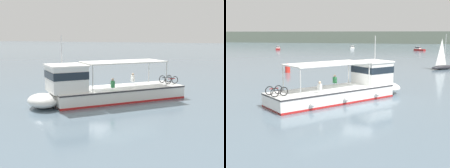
{
  "view_description": "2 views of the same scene",
  "coord_description": "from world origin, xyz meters",
  "views": [
    {
      "loc": [
        -12.14,
        21.83,
        5.26
      ],
      "look_at": [
        -1.64,
        -0.14,
        1.4
      ],
      "focal_mm": 49.2,
      "sensor_mm": 36.0,
      "label": 1
    },
    {
      "loc": [
        4.52,
        -24.31,
        5.56
      ],
      "look_at": [
        -1.64,
        -0.14,
        1.4
      ],
      "focal_mm": 49.21,
      "sensor_mm": 36.0,
      "label": 2
    }
  ],
  "objects": [
    {
      "name": "ground_plane",
      "position": [
        0.0,
        0.0,
        0.0
      ],
      "size": [
        400.0,
        400.0,
        0.0
      ],
      "primitive_type": "plane",
      "color": "slate"
    },
    {
      "name": "ferry_main",
      "position": [
        -0.99,
        0.64,
        1.01
      ],
      "size": [
        10.44,
        11.8,
        5.32
      ],
      "color": "white",
      "rests_on": "ground"
    }
  ]
}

